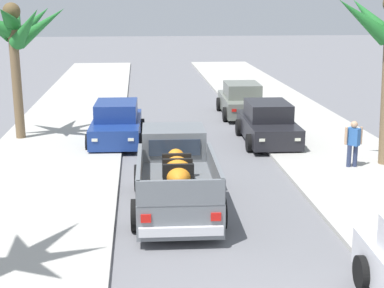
% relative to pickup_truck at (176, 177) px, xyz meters
% --- Properties ---
extents(sidewalk_left, '(4.63, 60.00, 0.12)m').
position_rel_pickup_truck_xyz_m(sidewalk_left, '(-3.86, 4.93, -0.75)').
color(sidewalk_left, '#B2AFA8').
rests_on(sidewalk_left, ground).
extents(sidewalk_right, '(4.63, 60.00, 0.12)m').
position_rel_pickup_truck_xyz_m(sidewalk_right, '(5.86, 4.93, -0.75)').
color(sidewalk_right, '#B2AFA8').
rests_on(sidewalk_right, ground).
extents(curb_left, '(0.16, 60.00, 0.10)m').
position_rel_pickup_truck_xyz_m(curb_left, '(-2.95, 4.93, -0.76)').
color(curb_left, silver).
rests_on(curb_left, ground).
extents(curb_right, '(0.16, 60.00, 0.10)m').
position_rel_pickup_truck_xyz_m(curb_right, '(4.94, 4.93, -0.76)').
color(curb_right, silver).
rests_on(curb_right, ground).
extents(pickup_truck, '(2.30, 5.25, 1.80)m').
position_rel_pickup_truck_xyz_m(pickup_truck, '(0.00, 0.00, 0.00)').
color(pickup_truck, slate).
rests_on(pickup_truck, ground).
extents(car_right_near, '(2.10, 4.29, 1.54)m').
position_rel_pickup_truck_xyz_m(car_right_near, '(3.91, 6.74, -0.10)').
color(car_right_near, black).
rests_on(car_right_near, ground).
extents(car_left_mid, '(2.12, 4.30, 1.54)m').
position_rel_pickup_truck_xyz_m(car_left_mid, '(-1.76, 7.27, -0.10)').
color(car_left_mid, navy).
rests_on(car_left_mid, ground).
extents(car_left_far, '(2.11, 4.30, 1.54)m').
position_rel_pickup_truck_xyz_m(car_left_far, '(3.84, 12.01, -0.10)').
color(car_left_far, slate).
rests_on(car_left_far, ground).
extents(palm_tree_left_mid, '(4.32, 3.70, 5.21)m').
position_rel_pickup_truck_xyz_m(palm_tree_left_mid, '(-5.42, 7.84, 3.42)').
color(palm_tree_left_mid, brown).
rests_on(palm_tree_left_mid, ground).
extents(pedestrian, '(0.57, 0.43, 1.59)m').
position_rel_pickup_truck_xyz_m(pedestrian, '(5.76, 2.84, 0.10)').
color(pedestrian, navy).
rests_on(pedestrian, ground).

